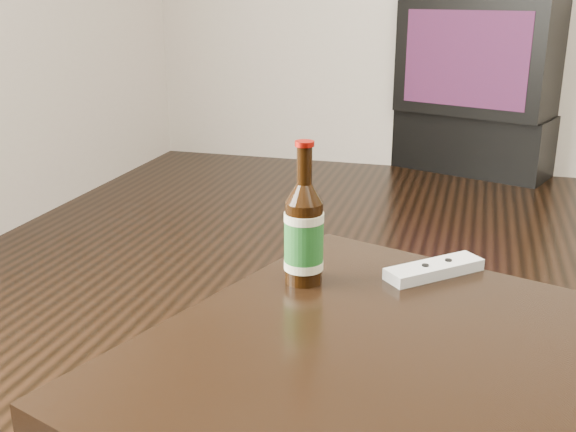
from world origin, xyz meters
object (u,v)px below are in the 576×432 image
(tv_stand, at_px, (476,140))
(beer_bottle, at_px, (304,234))
(remote, at_px, (434,269))
(tv, at_px, (483,56))

(tv_stand, distance_m, beer_bottle, 3.05)
(beer_bottle, bearing_deg, remote, 22.94)
(beer_bottle, bearing_deg, tv, 84.62)
(tv_stand, height_order, tv, tv)
(remote, bearing_deg, beer_bottle, -110.31)
(tv, bearing_deg, tv_stand, 90.00)
(beer_bottle, height_order, remote, beer_bottle)
(tv, distance_m, beer_bottle, 3.02)
(tv_stand, height_order, beer_bottle, beer_bottle)
(tv_stand, relative_size, beer_bottle, 3.33)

